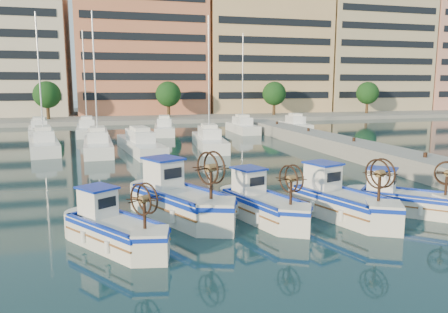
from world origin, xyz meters
TOP-DOWN VIEW (x-y plane):
  - ground at (0.00, 0.00)m, footprint 300.00×300.00m
  - quay at (13.00, 8.00)m, footprint 3.00×60.00m
  - waterfront at (9.23, 65.04)m, footprint 180.00×40.00m
  - yacht_marina at (-3.46, 27.48)m, footprint 39.25×23.85m
  - fishing_boat_a at (-5.74, -1.15)m, footprint 3.49×4.10m
  - fishing_boat_b at (-3.00, 1.52)m, footprint 3.89×5.15m
  - fishing_boat_c at (0.31, 0.41)m, footprint 2.79×4.30m
  - fishing_boat_d at (3.60, -0.19)m, footprint 3.05×4.65m
  - fishing_boat_e at (6.63, -0.28)m, footprint 3.78×3.72m

SIDE VIEW (x-z plane):
  - ground at x=0.00m, z-range 0.00..0.00m
  - yacht_marina at x=-3.46m, z-range -5.22..6.28m
  - quay at x=13.00m, z-range 0.00..1.20m
  - fishing_boat_e at x=6.63m, z-range -0.55..1.89m
  - fishing_boat_a at x=-5.74m, z-range -0.56..1.95m
  - fishing_boat_c at x=0.31m, z-range -0.59..2.02m
  - fishing_boat_d at x=3.60m, z-range -0.63..2.18m
  - fishing_boat_b at x=-3.00m, z-range -0.70..2.41m
  - waterfront at x=9.23m, z-range -1.70..23.90m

